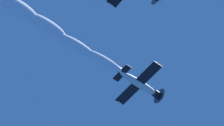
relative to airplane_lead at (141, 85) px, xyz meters
The scene contains 2 objects.
airplane_lead is the anchor object (origin of this frame).
smoke_trail_lead 23.84m from the airplane_lead, 147.09° to the left, with size 27.96×19.72×3.02m.
Camera 1 is at (-42.79, -8.89, 1.89)m, focal length 72.38 mm.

